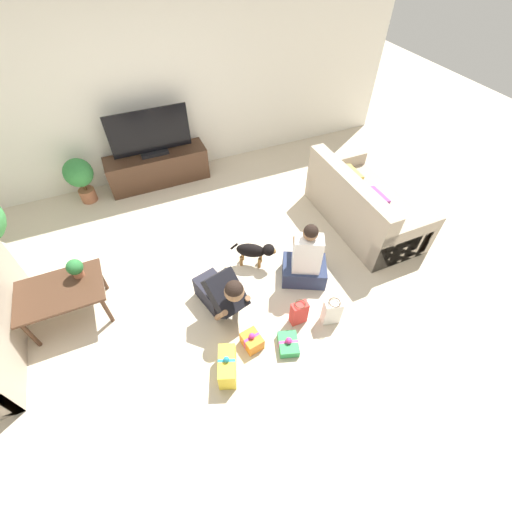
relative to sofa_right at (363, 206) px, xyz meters
The scene contains 16 objects.
ground_plane 2.42m from the sofa_right, behind, with size 16.00×16.00×0.00m, color beige.
wall_back 3.54m from the sofa_right, 134.67° to the left, with size 8.40×0.06×2.60m.
sofa_right is the anchor object (origin of this frame).
coffee_table 3.88m from the sofa_right, behind, with size 0.88×0.61×0.47m.
tv_console 3.20m from the sofa_right, 138.44° to the left, with size 1.55×0.45×0.50m.
tv 3.24m from the sofa_right, 138.44° to the left, with size 1.18×0.20×0.69m.
potted_plant_back_left 4.09m from the sofa_right, 149.49° to the left, with size 0.41×0.41×0.70m.
person_kneeling 2.39m from the sofa_right, 164.23° to the right, with size 0.49×0.78×0.76m.
person_sitting 1.37m from the sofa_right, 154.10° to the right, with size 0.64×0.61×0.92m.
dog 1.69m from the sofa_right, behind, with size 0.50×0.36×0.36m.
gift_box_a 2.28m from the sofa_right, 143.50° to the right, with size 0.28×0.32×0.16m.
gift_box_b 2.86m from the sofa_right, 151.46° to the right, with size 0.28×0.40×0.31m.
gift_box_c 2.48m from the sofa_right, 151.43° to the right, with size 0.21×0.24×0.22m.
gift_bag_a 1.77m from the sofa_right, 134.96° to the right, with size 0.22×0.15×0.35m.
gift_bag_b 1.94m from the sofa_right, 144.87° to the right, with size 0.18×0.12×0.34m.
tabletop_plant 3.67m from the sofa_right, behind, with size 0.17×0.17×0.22m.
Camera 1 is at (-0.44, -2.59, 3.35)m, focal length 24.00 mm.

